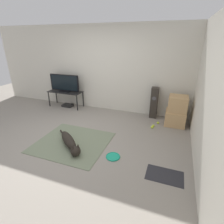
{
  "coord_description": "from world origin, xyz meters",
  "views": [
    {
      "loc": [
        2.07,
        -2.93,
        2.12
      ],
      "look_at": [
        0.68,
        0.83,
        0.45
      ],
      "focal_mm": 28.0,
      "sensor_mm": 36.0,
      "label": 1
    }
  ],
  "objects_px": {
    "tv": "(64,83)",
    "tennis_ball_near_speaker": "(158,123)",
    "dog": "(70,142)",
    "floor_speaker": "(154,103)",
    "cardboard_box_lower": "(175,118)",
    "frisbee": "(113,157)",
    "tennis_ball_by_boxes": "(153,126)",
    "game_console": "(68,105)",
    "tennis_ball_loose_on_carpet": "(152,127)",
    "cardboard_box_upper": "(178,104)",
    "tv_stand": "(65,93)"
  },
  "relations": [
    {
      "from": "tv_stand",
      "to": "tv",
      "type": "distance_m",
      "value": 0.33
    },
    {
      "from": "cardboard_box_lower",
      "to": "tennis_ball_loose_on_carpet",
      "type": "bearing_deg",
      "value": -139.74
    },
    {
      "from": "frisbee",
      "to": "tennis_ball_by_boxes",
      "type": "distance_m",
      "value": 1.66
    },
    {
      "from": "tennis_ball_near_speaker",
      "to": "floor_speaker",
      "type": "bearing_deg",
      "value": 115.63
    },
    {
      "from": "game_console",
      "to": "dog",
      "type": "bearing_deg",
      "value": -55.49
    },
    {
      "from": "tv",
      "to": "tennis_ball_near_speaker",
      "type": "relative_size",
      "value": 15.82
    },
    {
      "from": "floor_speaker",
      "to": "game_console",
      "type": "distance_m",
      "value": 2.89
    },
    {
      "from": "cardboard_box_upper",
      "to": "tv_stand",
      "type": "distance_m",
      "value": 3.53
    },
    {
      "from": "frisbee",
      "to": "tennis_ball_by_boxes",
      "type": "xyz_separation_m",
      "value": [
        0.56,
        1.56,
        0.02
      ]
    },
    {
      "from": "tv_stand",
      "to": "tennis_ball_near_speaker",
      "type": "bearing_deg",
      "value": -5.58
    },
    {
      "from": "tv_stand",
      "to": "tv",
      "type": "height_order",
      "value": "tv"
    },
    {
      "from": "tv_stand",
      "to": "cardboard_box_upper",
      "type": "bearing_deg",
      "value": -2.73
    },
    {
      "from": "floor_speaker",
      "to": "tv_stand",
      "type": "distance_m",
      "value": 2.9
    },
    {
      "from": "tv",
      "to": "tennis_ball_loose_on_carpet",
      "type": "distance_m",
      "value": 3.14
    },
    {
      "from": "dog",
      "to": "tv_stand",
      "type": "relative_size",
      "value": 0.84
    },
    {
      "from": "floor_speaker",
      "to": "game_console",
      "type": "height_order",
      "value": "floor_speaker"
    },
    {
      "from": "dog",
      "to": "tennis_ball_loose_on_carpet",
      "type": "bearing_deg",
      "value": 44.08
    },
    {
      "from": "dog",
      "to": "tennis_ball_by_boxes",
      "type": "distance_m",
      "value": 2.18
    },
    {
      "from": "dog",
      "to": "game_console",
      "type": "distance_m",
      "value": 2.53
    },
    {
      "from": "dog",
      "to": "tennis_ball_near_speaker",
      "type": "relative_size",
      "value": 14.48
    },
    {
      "from": "tennis_ball_by_boxes",
      "to": "tennis_ball_loose_on_carpet",
      "type": "xyz_separation_m",
      "value": [
        -0.02,
        -0.1,
        0.0
      ]
    },
    {
      "from": "tv_stand",
      "to": "tv",
      "type": "xyz_separation_m",
      "value": [
        0.0,
        0.0,
        0.33
      ]
    },
    {
      "from": "tennis_ball_near_speaker",
      "to": "tennis_ball_loose_on_carpet",
      "type": "relative_size",
      "value": 1.0
    },
    {
      "from": "tennis_ball_near_speaker",
      "to": "tv",
      "type": "bearing_deg",
      "value": 174.37
    },
    {
      "from": "frisbee",
      "to": "tv",
      "type": "xyz_separation_m",
      "value": [
        -2.45,
        2.09,
        0.78
      ]
    },
    {
      "from": "tv",
      "to": "tennis_ball_near_speaker",
      "type": "xyz_separation_m",
      "value": [
        3.1,
        -0.3,
        -0.76
      ]
    },
    {
      "from": "cardboard_box_upper",
      "to": "floor_speaker",
      "type": "bearing_deg",
      "value": 156.01
    },
    {
      "from": "floor_speaker",
      "to": "tv",
      "type": "height_order",
      "value": "tv"
    },
    {
      "from": "dog",
      "to": "frisbee",
      "type": "distance_m",
      "value": 0.98
    },
    {
      "from": "floor_speaker",
      "to": "game_console",
      "type": "bearing_deg",
      "value": -177.81
    },
    {
      "from": "cardboard_box_lower",
      "to": "tennis_ball_near_speaker",
      "type": "relative_size",
      "value": 7.75
    },
    {
      "from": "frisbee",
      "to": "dog",
      "type": "bearing_deg",
      "value": 179.84
    },
    {
      "from": "dog",
      "to": "cardboard_box_lower",
      "type": "distance_m",
      "value": 2.79
    },
    {
      "from": "frisbee",
      "to": "tennis_ball_loose_on_carpet",
      "type": "xyz_separation_m",
      "value": [
        0.54,
        1.46,
        0.02
      ]
    },
    {
      "from": "dog",
      "to": "tennis_ball_near_speaker",
      "type": "bearing_deg",
      "value": 47.66
    },
    {
      "from": "tv",
      "to": "tennis_ball_near_speaker",
      "type": "height_order",
      "value": "tv"
    },
    {
      "from": "dog",
      "to": "floor_speaker",
      "type": "bearing_deg",
      "value": 57.03
    },
    {
      "from": "frisbee",
      "to": "tennis_ball_near_speaker",
      "type": "height_order",
      "value": "tennis_ball_near_speaker"
    },
    {
      "from": "cardboard_box_upper",
      "to": "tennis_ball_near_speaker",
      "type": "bearing_deg",
      "value": -162.75
    },
    {
      "from": "dog",
      "to": "tennis_ball_near_speaker",
      "type": "height_order",
      "value": "dog"
    },
    {
      "from": "tv_stand",
      "to": "frisbee",
      "type": "bearing_deg",
      "value": -40.44
    },
    {
      "from": "tv_stand",
      "to": "tennis_ball_by_boxes",
      "type": "bearing_deg",
      "value": -9.93
    },
    {
      "from": "tennis_ball_by_boxes",
      "to": "cardboard_box_upper",
      "type": "bearing_deg",
      "value": 34.22
    },
    {
      "from": "frisbee",
      "to": "cardboard_box_lower",
      "type": "bearing_deg",
      "value": 60.83
    },
    {
      "from": "tv",
      "to": "game_console",
      "type": "height_order",
      "value": "tv"
    },
    {
      "from": "cardboard_box_lower",
      "to": "cardboard_box_upper",
      "type": "distance_m",
      "value": 0.4
    },
    {
      "from": "floor_speaker",
      "to": "game_console",
      "type": "xyz_separation_m",
      "value": [
        -2.86,
        -0.11,
        -0.41
      ]
    },
    {
      "from": "cardboard_box_lower",
      "to": "game_console",
      "type": "distance_m",
      "value": 3.48
    },
    {
      "from": "cardboard_box_lower",
      "to": "tennis_ball_by_boxes",
      "type": "relative_size",
      "value": 7.75
    },
    {
      "from": "tennis_ball_loose_on_carpet",
      "to": "tennis_ball_near_speaker",
      "type": "bearing_deg",
      "value": 70.57
    }
  ]
}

